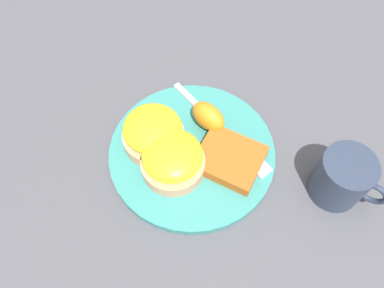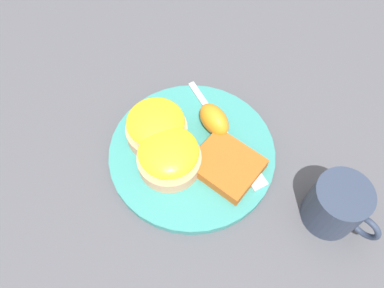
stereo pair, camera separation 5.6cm
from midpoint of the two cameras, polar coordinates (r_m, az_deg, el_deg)
ground_plane at (r=0.59m, az=-2.71°, el=-1.89°), size 1.10×1.10×0.00m
plate at (r=0.58m, az=-2.74°, el=-1.57°), size 0.26×0.26×0.01m
sandwich_benedict_left at (r=0.57m, az=-8.77°, el=1.48°), size 0.10×0.10×0.06m
sandwich_benedict_right at (r=0.54m, az=-5.94°, el=-2.63°), size 0.10×0.10×0.06m
hashbrown_patty at (r=0.56m, az=2.93°, el=-2.49°), size 0.10×0.09×0.02m
orange_wedge at (r=0.58m, az=-0.25°, el=3.98°), size 0.07×0.05×0.04m
fork at (r=0.59m, az=2.34°, el=1.49°), size 0.22×0.08×0.00m
cup at (r=0.56m, az=19.31°, el=-5.19°), size 0.10×0.08×0.08m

